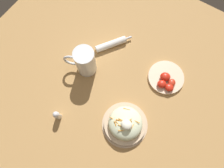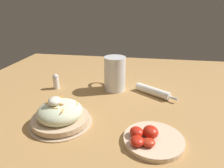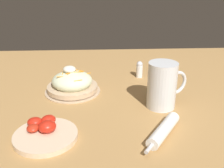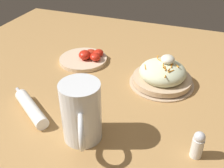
# 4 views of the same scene
# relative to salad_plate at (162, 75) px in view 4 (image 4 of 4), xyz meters

# --- Properties ---
(ground_plane) EXTENTS (1.43, 1.43, 0.00)m
(ground_plane) POSITION_rel_salad_plate_xyz_m (0.18, -0.13, -0.03)
(ground_plane) COLOR #B2844C
(salad_plate) EXTENTS (0.21, 0.21, 0.10)m
(salad_plate) POSITION_rel_salad_plate_xyz_m (0.00, 0.00, 0.00)
(salad_plate) COLOR #D1B28E
(salad_plate) RESTS_ON ground_plane
(beer_mug) EXTENTS (0.15, 0.10, 0.16)m
(beer_mug) POSITION_rel_salad_plate_xyz_m (0.31, -0.14, 0.03)
(beer_mug) COLOR white
(beer_mug) RESTS_ON ground_plane
(napkin_roll) EXTENTS (0.13, 0.18, 0.04)m
(napkin_roll) POSITION_rel_salad_plate_xyz_m (0.28, -0.31, -0.02)
(napkin_roll) COLOR white
(napkin_roll) RESTS_ON ground_plane
(tomato_plate) EXTENTS (0.18, 0.18, 0.05)m
(tomato_plate) POSITION_rel_salad_plate_xyz_m (-0.05, -0.30, -0.02)
(tomato_plate) COLOR beige
(tomato_plate) RESTS_ON ground_plane
(salt_shaker) EXTENTS (0.03, 0.03, 0.07)m
(salt_shaker) POSITION_rel_salad_plate_xyz_m (0.28, 0.14, 0.00)
(salt_shaker) COLOR white
(salt_shaker) RESTS_ON ground_plane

